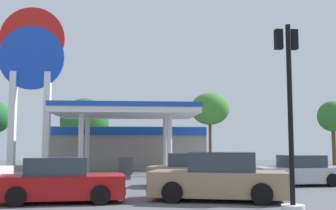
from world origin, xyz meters
The scene contains 10 objects.
gas_station centered at (-2.18, 24.85, 1.98)m, with size 11.92×12.85×4.45m.
station_pole_sign centered at (-8.39, 19.21, 6.90)m, with size 4.21×0.56×10.96m.
car_0 centered at (1.11, 10.86, 0.69)m, with size 4.52×2.65×1.52m.
car_2 centered at (-4.08, 6.03, 0.67)m, with size 4.24×2.13×1.48m.
car_4 centered at (6.06, 10.92, 0.64)m, with size 4.04×1.98×1.41m.
car_5 centered at (1.22, 6.06, 0.75)m, with size 4.94×3.05×1.65m.
traffic_signal_1 centered at (2.61, 3.02, 2.26)m, with size 0.65×0.67×5.26m.
tree_1 centered at (-6.35, 31.76, 4.12)m, with size 4.60×4.60×6.34m.
tree_2 centered at (5.61, 31.05, 5.34)m, with size 3.74×3.74×6.92m.
tree_3 centered at (17.34, 30.02, 4.59)m, with size 2.90×2.90×6.12m.
Camera 1 is at (-1.69, -8.08, 1.88)m, focal length 44.24 mm.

